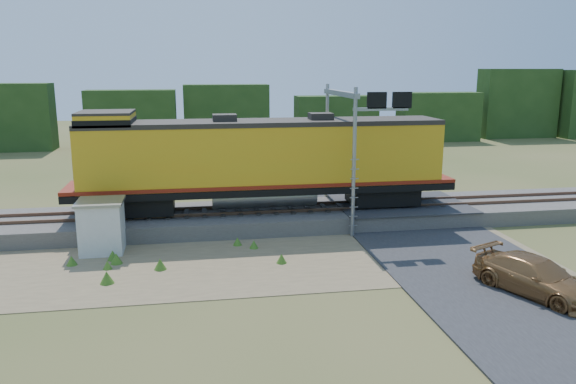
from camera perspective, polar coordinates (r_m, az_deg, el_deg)
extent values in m
plane|color=#475123|center=(24.06, 0.57, -7.15)|extent=(140.00, 140.00, 0.00)
cube|color=slate|center=(29.60, -1.47, -2.56)|extent=(70.00, 5.00, 0.80)
cube|color=brown|center=(28.79, -1.27, -2.00)|extent=(70.00, 0.10, 0.16)
cube|color=brown|center=(30.17, -1.67, -1.33)|extent=(70.00, 0.10, 0.16)
cube|color=#8C7754|center=(24.28, -4.33, -6.97)|extent=(26.00, 8.00, 0.03)
cube|color=#38383A|center=(31.22, 11.36, -1.19)|extent=(7.00, 5.20, 0.06)
cube|color=#38383A|center=(46.35, 4.33, 2.47)|extent=(7.00, 24.00, 0.08)
cube|color=#1F3C15|center=(60.63, -5.79, 7.87)|extent=(36.00, 3.00, 6.50)
cube|color=#1F3C15|center=(74.81, 26.74, 7.29)|extent=(50.00, 3.00, 6.00)
cube|color=black|center=(29.23, -14.97, -1.15)|extent=(3.55, 2.27, 0.89)
cube|color=black|center=(30.73, 9.53, -0.24)|extent=(3.55, 2.27, 0.89)
cube|color=black|center=(29.16, -2.42, 0.49)|extent=(19.71, 2.96, 0.35)
cylinder|color=gray|center=(29.26, -2.41, -0.42)|extent=(5.42, 1.18, 1.18)
cube|color=gold|center=(28.85, -2.45, 3.80)|extent=(18.23, 2.86, 3.06)
cube|color=maroon|center=(29.10, -2.42, 1.06)|extent=(19.71, 3.01, 0.18)
cube|color=#28231E|center=(28.65, -2.48, 7.06)|extent=(18.23, 2.91, 0.24)
cube|color=gold|center=(28.72, -18.00, 6.93)|extent=(2.56, 2.86, 0.69)
cube|color=#28231E|center=(28.69, -18.06, 7.69)|extent=(2.56, 2.91, 0.12)
cube|color=black|center=(28.72, -18.00, 6.83)|extent=(2.61, 2.91, 0.34)
cube|color=maroon|center=(29.25, -20.58, 2.44)|extent=(0.10, 1.97, 1.18)
cube|color=#28231E|center=(28.46, -6.46, 7.41)|extent=(1.18, 0.99, 0.44)
cube|color=#28231E|center=(29.14, 3.34, 7.59)|extent=(1.18, 0.99, 0.44)
cube|color=silver|center=(26.37, -18.38, -3.43)|extent=(1.84, 1.84, 2.28)
cube|color=gray|center=(26.08, -18.56, -0.93)|extent=(2.02, 2.02, 0.11)
cylinder|color=gray|center=(26.95, 6.71, 2.85)|extent=(0.19, 0.19, 7.22)
cylinder|color=gray|center=(32.30, 3.95, 4.51)|extent=(0.19, 0.19, 7.22)
cube|color=gray|center=(29.30, 5.33, 9.95)|extent=(0.26, 6.20, 0.26)
cube|color=gray|center=(27.02, 9.40, 8.31)|extent=(2.68, 0.15, 0.15)
cube|color=black|center=(26.93, 9.01, 9.19)|extent=(0.93, 0.15, 0.77)
cube|color=black|center=(27.34, 11.51, 9.14)|extent=(0.93, 0.15, 0.77)
imported|color=olive|center=(22.47, 23.85, -7.87)|extent=(3.61, 5.06, 1.36)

